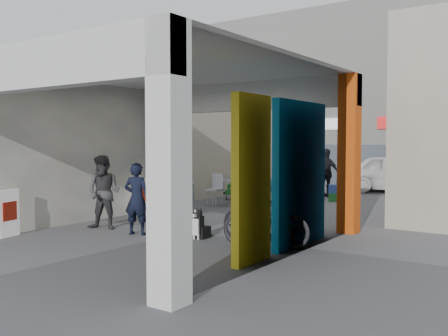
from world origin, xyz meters
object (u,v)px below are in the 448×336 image
Objects in this scene: border_collie at (200,226)px; bicycle_rear at (266,221)px; man_back_turned at (104,192)px; white_van at (399,173)px; man_with_dog at (137,199)px; cafe_set at (238,194)px; man_elderly at (282,193)px; man_crates at (327,173)px; bicycle_front at (256,220)px; produce_stand at (241,192)px.

border_collie is 0.39× the size of bicycle_rear.
man_back_turned is 4.12m from bicycle_rear.
border_collie is 0.15× the size of white_van.
man_with_dog is 0.93× the size of bicycle_rear.
cafe_set is 7.53m from white_van.
man_with_dog is 3.03m from bicycle_rear.
white_van is (3.15, 6.83, 0.42)m from cafe_set.
white_van reaches higher than cafe_set.
man_elderly is at bearing 71.72° from border_collie.
man_elderly reaches higher than border_collie.
bicycle_rear is (0.94, -2.40, -0.28)m from man_elderly.
man_with_dog is (1.00, -5.53, 0.43)m from cafe_set.
white_van is at bearing -119.77° from man_with_dog.
bicycle_front is at bearing 116.22° from man_crates.
man_back_turned reaches higher than bicycle_rear.
produce_stand is 6.90m from man_with_dog.
border_collie is at bearing 176.49° from man_with_dog.
produce_stand is 5.38m from man_elderly.
cafe_set is 0.36× the size of white_van.
bicycle_front is (2.25, -8.67, -0.41)m from man_crates.
man_back_turned is at bearing -160.73° from man_elderly.
bicycle_front is at bearing 38.55° from bicycle_rear.
produce_stand is 7.81m from bicycle_rear.
bicycle_front is 0.44m from bicycle_rear.
bicycle_front is 1.08× the size of bicycle_rear.
produce_stand is 0.60× the size of bicycle_front.
man_back_turned is 0.96× the size of man_crates.
bicycle_front is at bearing -96.64° from man_elderly.
cafe_set is 4.11m from man_elderly.
man_with_dog is at bearing 165.05° from white_van.
cafe_set reaches higher than produce_stand.
cafe_set is at bearing 111.89° from border_collie.
man_crates is (1.49, 9.28, 0.03)m from man_back_turned.
man_back_turned is at bearing 110.29° from bicycle_front.
bicycle_rear is (4.64, -6.28, 0.22)m from produce_stand.
man_with_dog is 0.86× the size of bicycle_front.
man_back_turned is at bearing 92.55° from man_crates.
produce_stand is 0.62× the size of man_crates.
produce_stand is at bearing 112.66° from border_collie.
man_elderly is 0.35× the size of white_van.
man_crates is at bearing 60.47° from man_back_turned.
man_elderly is at bearing -41.76° from cafe_set.
border_collie is 1.27m from bicycle_front.
white_van is (-0.49, 11.70, 0.29)m from bicycle_front.
bicycle_rear reaches higher than produce_stand.
bicycle_rear reaches higher than bicycle_front.
man_back_turned reaches higher than bicycle_front.
man_with_dog is 2.73m from bicycle_front.
cafe_set is at bearing 81.62° from man_crates.
bicycle_front is 0.40× the size of white_van.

